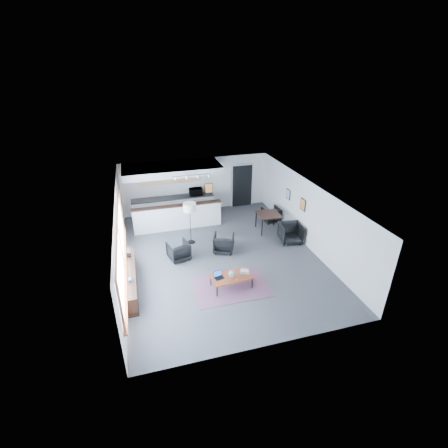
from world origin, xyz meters
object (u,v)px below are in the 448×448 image
object	(u,v)px
ceramic_pot	(232,274)
armchair_right	(224,242)
floor_lamp	(190,209)
laptop	(218,276)
dining_chair_far	(271,215)
dining_table	(269,215)
armchair_left	(179,250)
dining_chair_near	(290,234)
microwave	(196,191)
book_stack	(245,271)
coffee_table	(231,277)

from	to	relation	value
ceramic_pot	armchair_right	xyz separation A→B (m)	(0.36, 2.29, -0.16)
armchair_right	floor_lamp	xyz separation A→B (m)	(-1.09, 1.00, 1.12)
laptop	dining_chair_far	bearing A→B (deg)	34.92
dining_table	floor_lamp	bearing A→B (deg)	-177.58
armchair_left	armchair_right	distance (m)	1.76
floor_lamp	dining_chair_near	xyz separation A→B (m)	(3.89, -1.04, -1.13)
floor_lamp	microwave	xyz separation A→B (m)	(0.79, 2.81, -0.38)
book_stack	armchair_left	xyz separation A→B (m)	(-1.86, 2.08, -0.10)
book_stack	dining_chair_near	bearing A→B (deg)	38.18
book_stack	microwave	xyz separation A→B (m)	(-0.41, 5.96, 0.66)
coffee_table	dining_chair_near	xyz separation A→B (m)	(3.17, 2.20, -0.03)
book_stack	dining_table	world-z (taller)	dining_table
dining_chair_near	microwave	bearing A→B (deg)	137.61
coffee_table	dining_chair_far	size ratio (longest dim) A/B	2.16
coffee_table	dining_chair_far	distance (m)	5.23
armchair_right	dining_chair_far	bearing A→B (deg)	-123.19
laptop	floor_lamp	size ratio (longest dim) A/B	0.20
floor_lamp	dining_table	xyz separation A→B (m)	(3.41, 0.14, -0.79)
book_stack	dining_table	size ratio (longest dim) A/B	0.35
laptop	microwave	bearing A→B (deg)	71.44
armchair_right	coffee_table	bearing A→B (deg)	102.76
dining_chair_far	floor_lamp	bearing A→B (deg)	8.80
dining_chair_near	armchair_left	bearing A→B (deg)	-170.86
dining_chair_near	book_stack	bearing A→B (deg)	-133.14
floor_lamp	dining_chair_near	size ratio (longest dim) A/B	2.35
ceramic_pot	dining_chair_far	bearing A→B (deg)	53.16
dining_table	dining_chair_near	world-z (taller)	dining_table
laptop	ceramic_pot	size ratio (longest dim) A/B	1.40
book_stack	armchair_right	xyz separation A→B (m)	(-0.10, 2.16, -0.08)
armchair_left	dining_chair_near	size ratio (longest dim) A/B	1.01
ceramic_pot	dining_chair_near	distance (m)	3.89
coffee_table	book_stack	distance (m)	0.49
book_stack	dining_chair_far	xyz separation A→B (m)	(2.69, 4.08, -0.15)
laptop	dining_chair_near	size ratio (longest dim) A/B	0.46
dining_chair_near	dining_chair_far	distance (m)	1.97
book_stack	dining_chair_far	bearing A→B (deg)	56.60
armchair_right	dining_chair_near	bearing A→B (deg)	-158.55
coffee_table	dining_chair_near	size ratio (longest dim) A/B	1.85
ceramic_pot	dining_table	xyz separation A→B (m)	(2.68, 3.44, 0.17)
dining_table	microwave	bearing A→B (deg)	134.65
coffee_table	laptop	size ratio (longest dim) A/B	4.01
coffee_table	armchair_left	size ratio (longest dim) A/B	1.83
dining_table	coffee_table	bearing A→B (deg)	-128.58
armchair_left	microwave	world-z (taller)	microwave
floor_lamp	laptop	bearing A→B (deg)	-84.60
armchair_right	microwave	bearing A→B (deg)	-63.13
dining_chair_near	dining_table	bearing A→B (deg)	120.60
floor_lamp	microwave	distance (m)	2.94
book_stack	floor_lamp	xyz separation A→B (m)	(-1.20, 3.16, 1.04)
armchair_left	dining_table	world-z (taller)	dining_table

